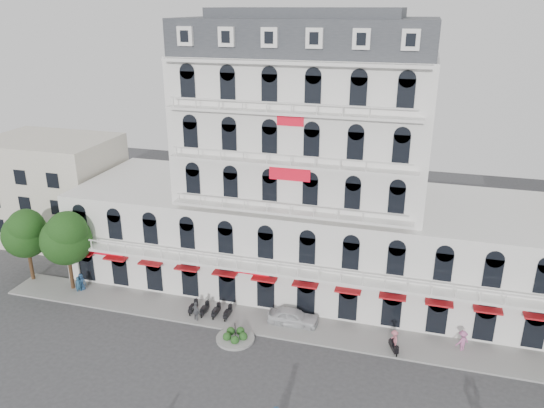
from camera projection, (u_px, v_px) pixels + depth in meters
The scene contains 14 objects.
ground at pixel (247, 394), 37.70m from camera, with size 120.00×120.00×0.00m, color #38383A.
sidewalk at pixel (280, 325), 45.78m from camera, with size 53.00×4.00×0.16m, color gray.
main_building at pixel (305, 185), 50.40m from camera, with size 45.00×15.00×25.80m.
flank_building_west at pixel (55, 189), 61.31m from camera, with size 14.00×10.00×12.00m, color beige.
traffic_island at pixel (235, 337), 43.79m from camera, with size 3.20×3.20×1.60m.
parked_scooter_row at pixel (211, 316), 47.26m from camera, with size 4.40×1.80×1.10m, color black, non-canonical shape.
tree_west_outer at pixel (25, 232), 51.48m from camera, with size 4.50×4.48×7.76m.
tree_west_inner at pixel (66, 236), 49.63m from camera, with size 4.76×4.76×8.25m.
parked_car at pixel (293, 317), 45.72m from camera, with size 1.76×4.37×1.49m, color silver.
rider_center at pixel (394, 341), 41.87m from camera, with size 0.93×1.62×2.05m.
pedestrian_left at pixel (81, 282), 51.07m from camera, with size 0.90×0.59×1.84m, color navy.
pedestrian_mid at pixel (196, 312), 46.07m from camera, with size 1.13×0.47×1.92m, color #5C5D64.
pedestrian_right at pixel (462, 341), 42.09m from camera, with size 1.21×0.70×1.87m, color #BB6399.
pedestrian_far at pixel (79, 285), 50.71m from camera, with size 0.62×0.41×1.70m, color navy.
Camera 1 is at (10.12, -28.86, 25.96)m, focal length 35.00 mm.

